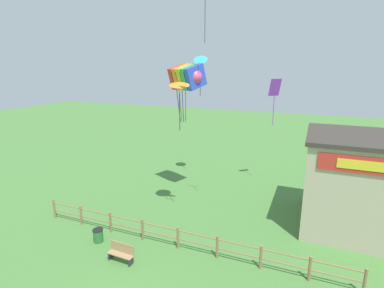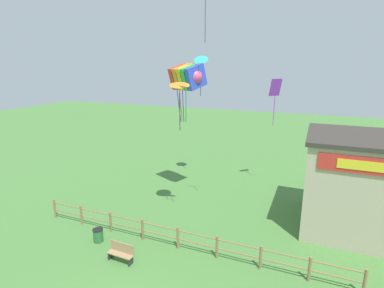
# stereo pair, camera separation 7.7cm
# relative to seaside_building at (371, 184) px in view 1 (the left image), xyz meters

# --- Properties ---
(wooden_fence) EXTENTS (18.14, 0.14, 1.28)m
(wooden_fence) POSITION_rel_seaside_building_xyz_m (-9.74, -6.21, -2.23)
(wooden_fence) COLOR olive
(wooden_fence) RESTS_ON ground_plane
(seaside_building) EXTENTS (7.57, 6.10, 5.87)m
(seaside_building) POSITION_rel_seaside_building_xyz_m (0.00, 0.00, 0.00)
(seaside_building) COLOR #B7A88E
(seaside_building) RESTS_ON ground_plane
(park_bench_near_fence) EXTENTS (1.44, 0.45, 0.99)m
(park_bench_near_fence) POSITION_rel_seaside_building_xyz_m (-11.96, -8.34, -2.45)
(park_bench_near_fence) COLOR #9E7F56
(park_bench_near_fence) RESTS_ON ground_plane
(trash_bin) EXTENTS (0.59, 0.59, 0.78)m
(trash_bin) POSITION_rel_seaside_building_xyz_m (-14.22, -7.38, -2.56)
(trash_bin) COLOR #2D6B38
(trash_bin) RESTS_ON ground_plane
(kite_rainbow_parafoil) EXTENTS (3.22, 2.82, 4.21)m
(kite_rainbow_parafoil) POSITION_rel_seaside_building_xyz_m (-12.09, 0.53, 6.07)
(kite_rainbow_parafoil) COLOR #E54C8C
(kite_cyan_delta) EXTENTS (1.25, 1.12, 3.24)m
(kite_cyan_delta) POSITION_rel_seaside_building_xyz_m (-12.21, 3.49, 7.24)
(kite_cyan_delta) COLOR #2DB2C6
(kite_purple_streamer) EXTENTS (0.91, 0.90, 3.64)m
(kite_purple_streamer) POSITION_rel_seaside_building_xyz_m (-6.53, 4.90, 4.87)
(kite_purple_streamer) COLOR purple
(kite_orange_delta) EXTENTS (1.60, 1.60, 2.99)m
(kite_orange_delta) POSITION_rel_seaside_building_xyz_m (-11.04, -3.02, 5.68)
(kite_orange_delta) COLOR orange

